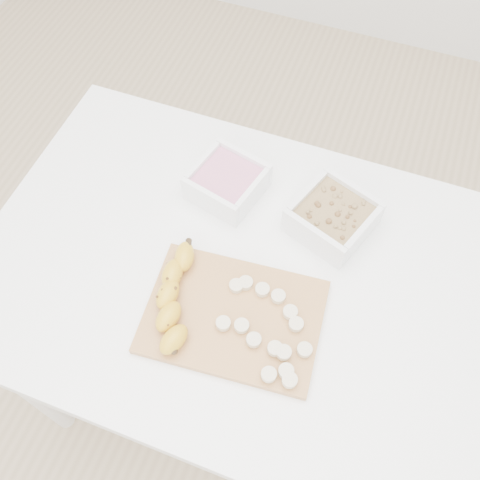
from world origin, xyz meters
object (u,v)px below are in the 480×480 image
(bowl_yogurt, at_px, (227,182))
(bowl_granola, at_px, (333,217))
(cutting_board, at_px, (233,316))
(banana, at_px, (175,299))
(table, at_px, (235,290))

(bowl_yogurt, bearing_deg, bowl_granola, -2.45)
(bowl_granola, xyz_separation_m, cutting_board, (-0.11, -0.25, -0.03))
(bowl_yogurt, relative_size, banana, 0.76)
(bowl_yogurt, height_order, cutting_board, bowl_yogurt)
(cutting_board, height_order, banana, banana)
(bowl_granola, relative_size, cutting_board, 0.58)
(banana, bearing_deg, bowl_yogurt, 85.84)
(cutting_board, xyz_separation_m, banana, (-0.11, -0.01, 0.03))
(bowl_yogurt, relative_size, bowl_granola, 0.88)
(bowl_yogurt, xyz_separation_m, bowl_granola, (0.23, -0.01, 0.00))
(bowl_yogurt, distance_m, bowl_granola, 0.23)
(bowl_granola, bearing_deg, cutting_board, -113.91)
(table, bearing_deg, banana, -123.10)
(table, xyz_separation_m, bowl_granola, (0.15, 0.16, 0.13))
(table, distance_m, bowl_yogurt, 0.23)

